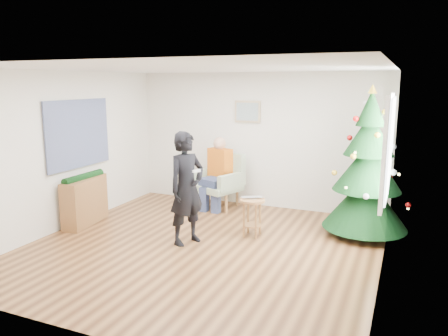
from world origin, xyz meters
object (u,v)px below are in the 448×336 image
at_px(standing_man, 187,188).
at_px(console, 85,201).
at_px(christmas_tree, 367,169).
at_px(armchair, 219,187).
at_px(stool, 252,217).

relative_size(standing_man, console, 1.70).
relative_size(christmas_tree, armchair, 2.27).
xyz_separation_m(stool, standing_man, (-0.81, -0.66, 0.54)).
bearing_deg(stool, armchair, 131.11).
distance_m(armchair, standing_man, 2.05).
bearing_deg(standing_man, stool, -27.12).
xyz_separation_m(christmas_tree, console, (-4.48, -1.31, -0.67)).
relative_size(stool, armchair, 0.58).
bearing_deg(stool, console, -169.01).
xyz_separation_m(christmas_tree, standing_man, (-2.44, -1.42, -0.22)).
relative_size(stool, console, 0.61).
xyz_separation_m(stool, armchair, (-1.14, 1.31, 0.08)).
xyz_separation_m(standing_man, console, (-2.04, 0.11, -0.45)).
height_order(stool, console, console).
height_order(armchair, standing_man, standing_man).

